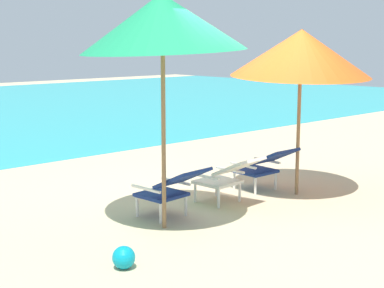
% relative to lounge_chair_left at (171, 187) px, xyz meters
% --- Properties ---
extents(ground_plane, '(40.00, 40.00, 0.00)m').
position_rel_lounge_chair_left_xyz_m(ground_plane, '(0.90, 4.11, -0.40)').
color(ground_plane, '#CCB78E').
extents(lounge_chair_left, '(0.61, 0.92, 0.68)m').
position_rel_lounge_chair_left_xyz_m(lounge_chair_left, '(0.00, 0.00, 0.00)').
color(lounge_chair_left, navy).
rests_on(lounge_chair_left, ground_plane).
extents(lounge_chair_center, '(0.59, 0.91, 0.68)m').
position_rel_lounge_chair_left_xyz_m(lounge_chair_center, '(0.98, -0.01, 0.00)').
color(lounge_chair_center, silver).
rests_on(lounge_chair_center, ground_plane).
extents(lounge_chair_right, '(0.56, 0.88, 0.68)m').
position_rel_lounge_chair_left_xyz_m(lounge_chair_right, '(1.84, 0.09, 0.00)').
color(lounge_chair_right, navy).
rests_on(lounge_chair_right, ground_plane).
extents(beach_umbrella_left, '(2.09, 2.06, 2.72)m').
position_rel_lounge_chair_left_xyz_m(beach_umbrella_left, '(-0.29, -0.21, 1.95)').
color(beach_umbrella_left, olive).
rests_on(beach_umbrella_left, ground_plane).
extents(beach_umbrella_right, '(2.67, 2.68, 2.36)m').
position_rel_lounge_chair_left_xyz_m(beach_umbrella_right, '(2.08, -0.31, 1.59)').
color(beach_umbrella_right, olive).
rests_on(beach_umbrella_right, ground_plane).
extents(beach_ball, '(0.22, 0.22, 0.22)m').
position_rel_lounge_chair_left_xyz_m(beach_ball, '(-1.36, -0.89, -0.29)').
color(beach_ball, '#0A93AD').
rests_on(beach_ball, ground_plane).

